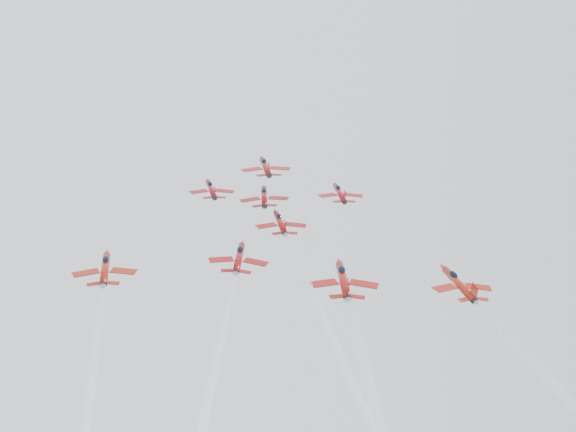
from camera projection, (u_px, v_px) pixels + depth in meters
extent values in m
cylinder|color=maroon|center=(265.00, 167.00, 150.50)|extent=(1.22, 9.37, 7.90)
cone|color=maroon|center=(264.00, 158.00, 156.74)|extent=(1.22, 2.66, 2.48)
cone|color=black|center=(267.00, 177.00, 144.78)|extent=(1.22, 1.80, 1.78)
ellipsoid|color=black|center=(265.00, 161.00, 152.66)|extent=(1.11, 2.52, 2.30)
cube|color=maroon|center=(251.00, 168.00, 149.38)|extent=(4.50, 2.84, 1.34)
cube|color=maroon|center=(280.00, 169.00, 150.03)|extent=(4.50, 2.84, 1.34)
cube|color=maroon|center=(267.00, 168.00, 145.52)|extent=(0.13, 2.94, 2.97)
cube|color=maroon|center=(259.00, 175.00, 145.63)|extent=(2.16, 1.40, 0.76)
cube|color=maroon|center=(275.00, 175.00, 145.97)|extent=(2.16, 1.40, 0.76)
cylinder|color=maroon|center=(211.00, 190.00, 135.21)|extent=(0.99, 7.61, 6.42)
cone|color=maroon|center=(212.00, 180.00, 140.28)|extent=(0.99, 2.16, 2.01)
cone|color=black|center=(211.00, 199.00, 130.56)|extent=(0.99, 1.46, 1.45)
ellipsoid|color=black|center=(211.00, 184.00, 136.96)|extent=(0.90, 2.05, 1.87)
cube|color=maroon|center=(198.00, 191.00, 134.30)|extent=(3.65, 2.31, 1.09)
cube|color=maroon|center=(224.00, 192.00, 134.83)|extent=(3.65, 2.31, 1.09)
cube|color=maroon|center=(211.00, 191.00, 131.16)|extent=(0.11, 2.39, 2.41)
cube|color=maroon|center=(204.00, 197.00, 131.25)|extent=(1.76, 1.14, 0.62)
cube|color=maroon|center=(218.00, 198.00, 131.53)|extent=(1.76, 1.14, 0.62)
cylinder|color=maroon|center=(264.00, 197.00, 133.52)|extent=(1.06, 8.20, 6.91)
cone|color=maroon|center=(262.00, 187.00, 138.98)|extent=(1.06, 2.32, 2.17)
cone|color=black|center=(266.00, 208.00, 128.51)|extent=(1.06, 1.57, 1.56)
ellipsoid|color=black|center=(264.00, 191.00, 135.41)|extent=(0.97, 2.20, 2.02)
cube|color=maroon|center=(250.00, 198.00, 132.54)|extent=(3.93, 2.48, 1.17)
cube|color=maroon|center=(279.00, 199.00, 133.11)|extent=(3.93, 2.48, 1.17)
cube|color=maroon|center=(266.00, 199.00, 129.16)|extent=(0.12, 2.57, 2.60)
cube|color=maroon|center=(258.00, 205.00, 129.26)|extent=(1.89, 1.22, 0.67)
cube|color=maroon|center=(273.00, 206.00, 129.56)|extent=(1.89, 1.22, 0.67)
cylinder|color=#A50F17|center=(340.00, 194.00, 138.37)|extent=(1.02, 7.87, 6.63)
cone|color=#A50F17|center=(335.00, 184.00, 143.61)|extent=(1.02, 2.23, 2.08)
cone|color=black|center=(344.00, 203.00, 133.56)|extent=(1.02, 1.51, 1.50)
ellipsoid|color=black|center=(338.00, 188.00, 140.18)|extent=(0.93, 2.12, 1.94)
cube|color=#A50F17|center=(328.00, 195.00, 137.43)|extent=(3.78, 2.38, 1.12)
cube|color=#A50F17|center=(353.00, 196.00, 137.97)|extent=(3.78, 2.38, 1.12)
cube|color=#A50F17|center=(344.00, 195.00, 134.19)|extent=(0.11, 2.47, 2.50)
cube|color=#A50F17|center=(337.00, 201.00, 134.28)|extent=(1.81, 1.18, 0.64)
cube|color=#A50F17|center=(350.00, 202.00, 134.56)|extent=(1.81, 1.18, 0.64)
cylinder|color=maroon|center=(280.00, 223.00, 122.07)|extent=(1.02, 7.83, 6.60)
cone|color=maroon|center=(278.00, 211.00, 127.29)|extent=(1.02, 2.22, 2.07)
cone|color=black|center=(283.00, 235.00, 117.29)|extent=(1.02, 1.50, 1.49)
ellipsoid|color=black|center=(280.00, 216.00, 123.87)|extent=(0.92, 2.10, 1.93)
cube|color=maroon|center=(266.00, 225.00, 121.13)|extent=(3.76, 2.37, 1.12)
cube|color=maroon|center=(295.00, 226.00, 121.68)|extent=(3.76, 2.37, 1.12)
cube|color=maroon|center=(283.00, 226.00, 117.91)|extent=(0.11, 2.46, 2.48)
cube|color=maroon|center=(275.00, 233.00, 118.00)|extent=(1.81, 1.17, 0.64)
cube|color=maroon|center=(290.00, 233.00, 118.28)|extent=(1.81, 1.17, 0.64)
cylinder|color=white|center=(315.00, 387.00, 78.48)|extent=(1.29, 65.52, 53.30)
cylinder|color=#9F1E0F|center=(105.00, 269.00, 101.33)|extent=(1.05, 8.06, 6.80)
cone|color=#9F1E0F|center=(111.00, 252.00, 106.69)|extent=(1.05, 2.29, 2.13)
cone|color=black|center=(99.00, 287.00, 96.40)|extent=(1.05, 1.55, 1.53)
ellipsoid|color=black|center=(107.00, 260.00, 103.18)|extent=(0.95, 2.17, 1.98)
cube|color=#9F1E0F|center=(85.00, 271.00, 100.36)|extent=(3.87, 2.44, 1.15)
cube|color=#9F1E0F|center=(123.00, 272.00, 100.92)|extent=(3.87, 2.44, 1.15)
cube|color=#9F1E0F|center=(100.00, 275.00, 97.04)|extent=(0.11, 2.53, 2.56)
cube|color=#9F1E0F|center=(90.00, 283.00, 97.13)|extent=(1.86, 1.20, 0.66)
cube|color=#9F1E0F|center=(110.00, 284.00, 97.42)|extent=(1.86, 1.20, 0.66)
cylinder|color=#9F0F12|center=(239.00, 258.00, 107.87)|extent=(1.05, 8.10, 6.83)
cone|color=#9F0F12|center=(238.00, 243.00, 113.27)|extent=(1.05, 2.30, 2.14)
cone|color=black|center=(240.00, 274.00, 102.92)|extent=(1.05, 1.55, 1.54)
ellipsoid|color=black|center=(239.00, 249.00, 109.73)|extent=(0.96, 2.18, 1.99)
cube|color=#9F0F12|center=(222.00, 260.00, 106.90)|extent=(3.89, 2.45, 1.16)
cube|color=#9F0F12|center=(256.00, 261.00, 107.47)|extent=(3.89, 2.45, 1.16)
cube|color=#9F0F12|center=(240.00, 263.00, 103.56)|extent=(0.11, 2.54, 2.57)
cube|color=#9F0F12|center=(230.00, 271.00, 103.66)|extent=(1.87, 1.21, 0.66)
cube|color=#9F0F12|center=(249.00, 271.00, 103.95)|extent=(1.87, 1.21, 0.66)
cylinder|color=#A5160F|center=(343.00, 281.00, 103.43)|extent=(1.17, 9.03, 7.61)
cone|color=#A5160F|center=(336.00, 261.00, 109.44)|extent=(1.17, 2.56, 2.39)
cone|color=black|center=(350.00, 300.00, 97.91)|extent=(1.17, 1.73, 1.72)
ellipsoid|color=black|center=(341.00, 270.00, 105.50)|extent=(1.07, 2.43, 2.22)
cube|color=#A5160F|center=(324.00, 283.00, 102.34)|extent=(4.33, 2.73, 1.29)
cube|color=#A5160F|center=(364.00, 284.00, 102.97)|extent=(4.33, 2.73, 1.29)
cube|color=#A5160F|center=(350.00, 288.00, 98.62)|extent=(0.13, 2.83, 2.86)
cube|color=#A5160F|center=(338.00, 296.00, 98.73)|extent=(2.08, 1.35, 0.74)
cube|color=#A5160F|center=(360.00, 297.00, 99.06)|extent=(2.08, 1.35, 0.74)
cylinder|color=#AC2110|center=(459.00, 285.00, 104.92)|extent=(1.07, 8.24, 6.95)
cone|color=#AC2110|center=(447.00, 267.00, 110.41)|extent=(1.07, 2.34, 2.18)
cone|color=black|center=(471.00, 303.00, 99.88)|extent=(1.07, 1.58, 1.57)
ellipsoid|color=black|center=(455.00, 275.00, 106.82)|extent=(0.97, 2.22, 2.03)
cube|color=#AC2110|center=(443.00, 287.00, 103.93)|extent=(3.96, 2.50, 1.18)
cube|color=#AC2110|center=(478.00, 288.00, 104.51)|extent=(3.96, 2.50, 1.18)
cube|color=#AC2110|center=(470.00, 291.00, 100.54)|extent=(0.12, 2.59, 2.62)
cube|color=#AC2110|center=(460.00, 299.00, 100.63)|extent=(1.90, 1.23, 0.67)
cube|color=#AC2110|center=(479.00, 299.00, 100.93)|extent=(1.90, 1.23, 0.67)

